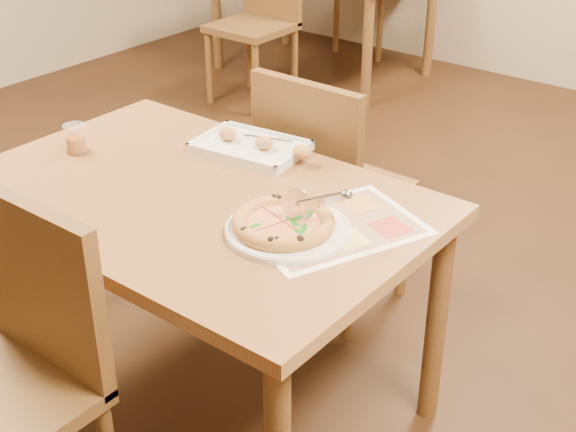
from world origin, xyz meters
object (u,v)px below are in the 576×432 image
Objects in this scene: dining_table at (195,220)px; menu at (334,227)px; appetizer_tray at (253,147)px; pizza_cutter at (313,202)px; plate at (288,231)px; chair_near at (16,345)px; chair_far at (322,170)px; glass_tumbler at (76,140)px; bg_chair_near at (262,4)px; pizza at (283,223)px.

menu is (0.42, 0.08, 0.09)m from dining_table.
appetizer_tray is 0.90× the size of menu.
menu reaches higher than dining_table.
pizza_cutter reaches higher than menu.
dining_table is 0.35m from plate.
dining_table is 0.61m from chair_near.
chair_far is 0.34m from appetizer_tray.
chair_far is at bearing 52.38° from glass_tumbler.
appetizer_tray is at bearing -50.63° from bg_chair_near.
pizza_cutter reaches higher than glass_tumbler.
chair_far is 0.73m from pizza.
menu is (0.08, 0.10, -0.03)m from pizza.
dining_table is 14.96× the size of glass_tumbler.
plate is 0.12m from menu.
glass_tumbler is (1.12, -2.22, 0.19)m from bg_chair_near.
glass_tumbler is at bearing -177.94° from dining_table.
glass_tumbler reaches higher than dining_table.
glass_tumbler is (-0.82, -0.01, 0.03)m from plate.
chair_near reaches higher than pizza_cutter.
pizza_cutter is 0.87m from glass_tumbler.
pizza is 0.67× the size of appetizer_tray.
dining_table is 2.77× the size of chair_near.
pizza is 0.60× the size of menu.
chair_near is 0.78m from pizza_cutter.
dining_table is at bearing 176.88° from pizza.
bg_chair_near is (-1.60, 1.60, 0.00)m from chair_far.
chair_far is 0.68m from menu.
chair_near reaches higher than appetizer_tray.
chair_far and bg_chair_near have the same top height.
pizza is 0.10m from pizza_cutter.
menu is at bearing 51.44° from plate.
chair_near reaches higher than glass_tumbler.
glass_tumbler is 0.20× the size of menu.
dining_table is 2.77× the size of bg_chair_near.
pizza is 3.00× the size of glass_tumbler.
glass_tumbler is (-0.48, 0.58, 0.19)m from chair_near.
chair_far is at bearing 118.10° from pizza.
glass_tumbler is at bearing 129.22° from chair_near.
chair_near is at bearing 90.00° from chair_far.
pizza_cutter reaches higher than plate.
pizza is 1.62× the size of pizza_cutter.
glass_tumbler is (-0.48, -0.62, 0.19)m from chair_far.
glass_tumbler is at bearing -142.20° from appetizer_tray.
chair_near is 1.00× the size of chair_far.
glass_tumbler is at bearing -63.12° from bg_chair_near.
chair_far is 1.09× the size of menu.
appetizer_tray is (1.55, -1.89, 0.17)m from bg_chair_near.
bg_chair_near is 2.95m from pizza.
menu is (0.07, 0.09, -0.01)m from plate.
appetizer_tray is (-0.39, 0.32, 0.01)m from plate.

